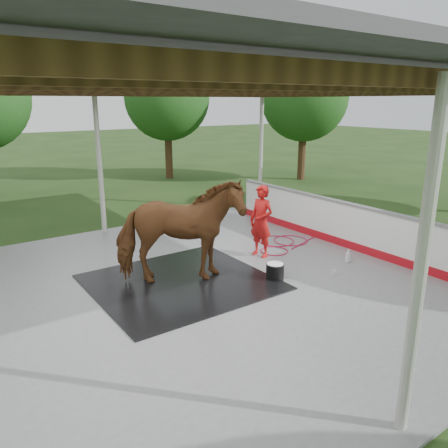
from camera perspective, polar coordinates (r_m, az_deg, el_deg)
ground at (r=8.83m, az=-4.50°, el=-8.63°), size 100.00×100.00×0.00m
concrete_slab at (r=8.82m, az=-4.51°, el=-8.48°), size 12.00×10.00×0.05m
pavilion_structure at (r=8.06m, az=-5.14°, el=18.01°), size 12.60×10.60×4.05m
dasher_board at (r=11.51m, az=15.50°, el=-0.18°), size 0.16×8.00×1.15m
tree_belt at (r=8.98m, az=-6.39°, el=16.61°), size 28.00×28.00×5.80m
rubber_mat at (r=9.08m, az=-5.66°, el=-7.54°), size 3.46×3.24×0.03m
horse at (r=8.71m, az=-5.85°, el=-1.03°), size 2.76×2.09×2.12m
handler at (r=10.33m, az=4.88°, el=0.37°), size 0.52×0.69×1.72m
wash_bucket at (r=9.20m, az=6.68°, el=-6.12°), size 0.38×0.38×0.35m
soap_bottle_a at (r=10.47m, az=15.89°, el=-4.00°), size 0.14×0.14×0.32m
soap_bottle_b at (r=9.65m, az=14.13°, el=-6.02°), size 0.11×0.11×0.17m
hose_coil at (r=11.54m, az=7.55°, el=-2.44°), size 2.07×1.38×0.02m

